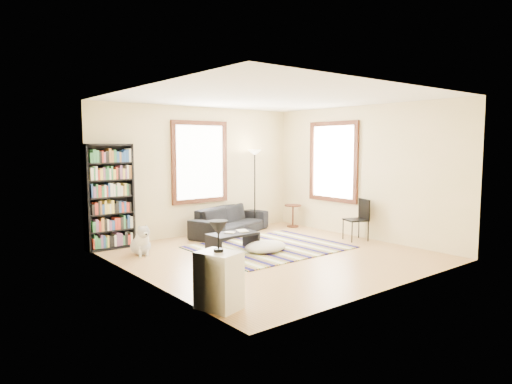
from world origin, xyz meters
TOP-DOWN VIEW (x-y plane):
  - floor at (0.00, 0.00)m, footprint 5.00×5.00m
  - ceiling at (0.00, 0.00)m, footprint 5.00×5.00m
  - wall_back at (0.00, 2.55)m, footprint 5.00×0.10m
  - wall_front at (0.00, -2.55)m, footprint 5.00×0.10m
  - wall_left at (-2.55, 0.00)m, footprint 0.10×5.00m
  - wall_right at (2.55, 0.00)m, footprint 0.10×5.00m
  - window_back at (0.00, 2.47)m, footprint 1.20×0.06m
  - window_right at (2.47, 0.80)m, footprint 0.06×1.20m
  - rug at (0.32, 0.48)m, footprint 2.75×2.20m
  - sofa at (0.52, 2.05)m, footprint 1.51×2.23m
  - bookshelf at (-2.11, 2.32)m, footprint 0.90×0.30m
  - coffee_table at (-0.46, 0.61)m, footprint 0.95×0.59m
  - book_a at (-0.56, 0.61)m, footprint 0.24×0.22m
  - book_b at (-0.31, 0.66)m, footprint 0.26×0.31m
  - floor_cushion at (0.01, 0.23)m, footprint 0.97×0.82m
  - floor_lamp at (1.29, 2.15)m, footprint 0.33×0.33m
  - side_table at (2.20, 1.82)m, footprint 0.44×0.44m
  - folding_chair at (2.15, -0.13)m, footprint 0.53×0.52m
  - white_cabinet at (-2.30, -1.65)m, footprint 0.51×0.59m
  - table_lamp at (-2.30, -1.65)m, footprint 0.31×0.31m
  - dog at (-1.88, 1.49)m, footprint 0.45×0.59m

SIDE VIEW (x-z plane):
  - floor at x=0.00m, z-range -0.10..0.00m
  - rug at x=0.32m, z-range 0.00..0.02m
  - floor_cushion at x=0.01m, z-range 0.00..0.21m
  - coffee_table at x=-0.46m, z-range 0.00..0.36m
  - side_table at x=2.20m, z-range 0.00..0.54m
  - dog at x=-1.88m, z-range 0.00..0.55m
  - sofa at x=0.52m, z-range 0.00..0.61m
  - white_cabinet at x=-2.30m, z-range 0.00..0.70m
  - book_a at x=-0.56m, z-range 0.36..0.38m
  - book_b at x=-0.31m, z-range 0.36..0.38m
  - folding_chair at x=2.15m, z-range 0.00..0.86m
  - table_lamp at x=-2.30m, z-range 0.70..1.08m
  - floor_lamp at x=1.29m, z-range 0.00..1.86m
  - bookshelf at x=-2.11m, z-range 0.00..2.00m
  - wall_back at x=0.00m, z-range 0.00..2.80m
  - wall_front at x=0.00m, z-range 0.00..2.80m
  - wall_left at x=-2.55m, z-range 0.00..2.80m
  - wall_right at x=2.55m, z-range 0.00..2.80m
  - window_back at x=0.00m, z-range 0.80..2.40m
  - window_right at x=2.47m, z-range 0.80..2.40m
  - ceiling at x=0.00m, z-range 2.80..2.90m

